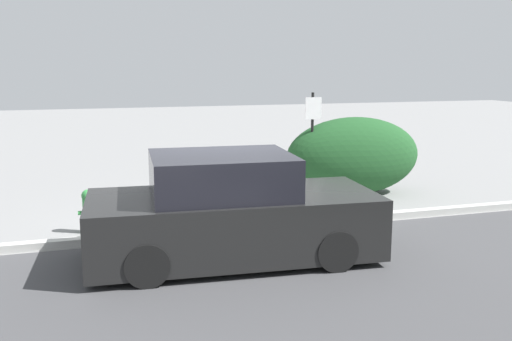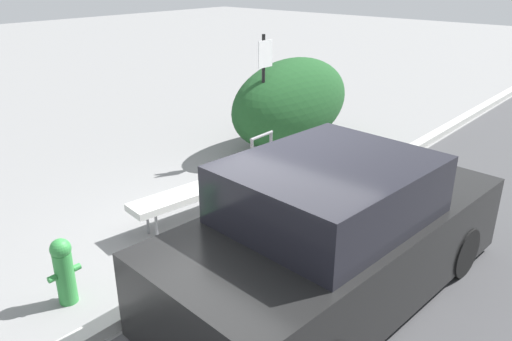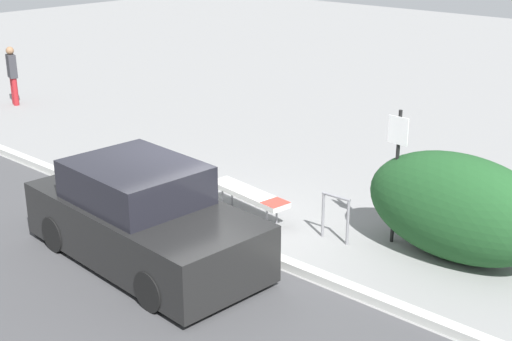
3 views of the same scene
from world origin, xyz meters
name	(u,v)px [view 2 (image 2 of 3)]	position (x,y,z in m)	size (l,w,h in m)	color
ground_plane	(248,248)	(0.00, 0.00, 0.00)	(60.00, 60.00, 0.00)	gray
curb	(248,243)	(0.00, 0.00, 0.07)	(60.00, 0.20, 0.13)	#B7B7B2
bench	(191,193)	(0.01, 1.08, 0.44)	(1.84, 0.65, 0.50)	gray
bike_rack	(262,153)	(1.77, 1.30, 0.50)	(0.55, 0.07, 0.83)	gray
sign_post	(264,87)	(2.52, 1.89, 1.38)	(0.36, 0.08, 2.30)	black
fire_hydrant	(64,269)	(-2.10, 0.72, 0.41)	(0.36, 0.22, 0.77)	#338C3F
shrub_hedge	(292,103)	(3.58, 2.05, 0.87)	(3.13, 1.45, 1.74)	#1E4C23
parked_car_near	(334,236)	(-0.09, -1.31, 0.71)	(4.34, 2.11, 1.60)	black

